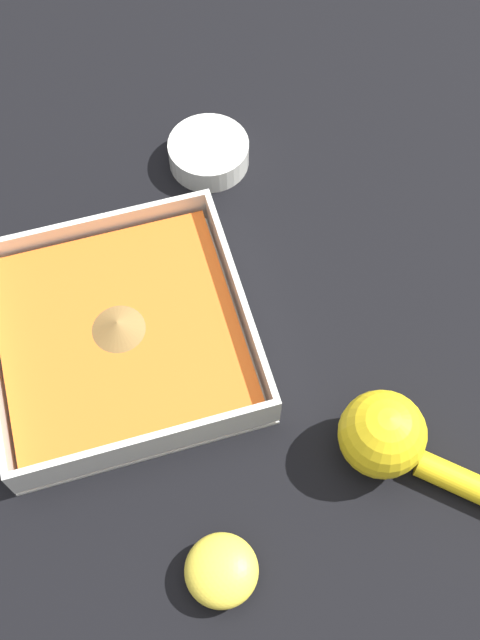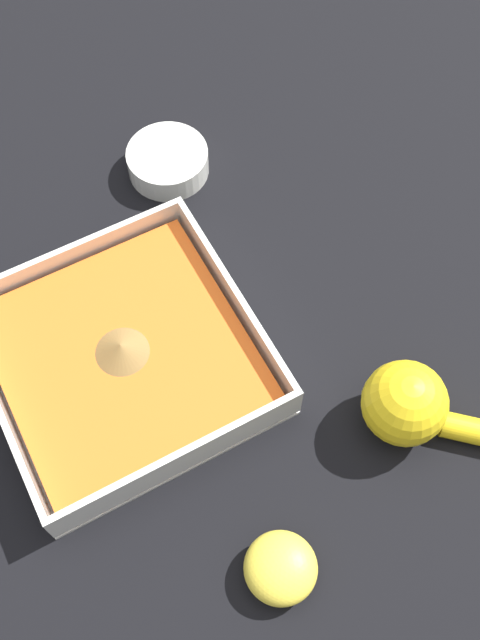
% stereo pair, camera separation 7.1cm
% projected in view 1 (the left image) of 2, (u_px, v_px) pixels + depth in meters
% --- Properties ---
extents(ground_plane, '(4.00, 4.00, 0.00)m').
position_uv_depth(ground_plane, '(151.00, 344.00, 0.73)').
color(ground_plane, black).
extents(square_dish, '(0.24, 0.24, 0.05)m').
position_uv_depth(square_dish, '(121.00, 335.00, 0.71)').
color(square_dish, silver).
rests_on(square_dish, ground_plane).
extents(spice_bowl, '(0.09, 0.09, 0.03)m').
position_uv_depth(spice_bowl, '(209.00, 153.00, 0.82)').
color(spice_bowl, silver).
rests_on(spice_bowl, ground_plane).
extents(lemon_squeezer, '(0.18, 0.19, 0.08)m').
position_uv_depth(lemon_squeezer, '(402.00, 445.00, 0.64)').
color(lemon_squeezer, yellow).
rests_on(lemon_squeezer, ground_plane).
extents(lemon_half, '(0.06, 0.06, 0.03)m').
position_uv_depth(lemon_half, '(221.00, 570.00, 0.61)').
color(lemon_half, yellow).
rests_on(lemon_half, ground_plane).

